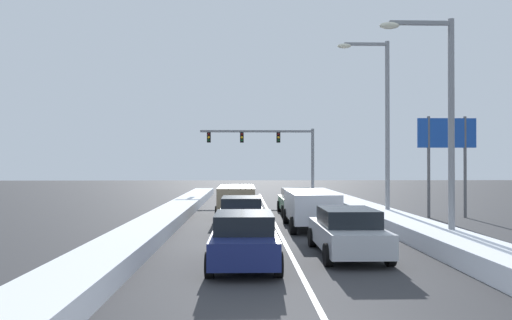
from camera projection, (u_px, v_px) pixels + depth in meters
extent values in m
plane|color=#333335|center=(276.00, 227.00, 21.35)|extent=(120.00, 120.00, 0.00)
cube|color=silver|center=(272.00, 218.00, 24.90)|extent=(0.14, 39.05, 0.01)
cube|color=white|center=(369.00, 212.00, 25.04)|extent=(1.85, 39.05, 0.61)
cube|color=white|center=(174.00, 213.00, 24.76)|extent=(1.73, 39.05, 0.58)
cube|color=#B7BABF|center=(347.00, 236.00, 14.65)|extent=(1.82, 4.50, 0.70)
cube|color=black|center=(348.00, 217.00, 14.50)|extent=(1.64, 2.20, 0.55)
cube|color=red|center=(340.00, 244.00, 12.43)|extent=(0.24, 0.08, 0.14)
cube|color=red|center=(390.00, 244.00, 12.47)|extent=(0.24, 0.08, 0.14)
cylinder|color=black|center=(312.00, 237.00, 16.17)|extent=(0.22, 0.66, 0.66)
cylinder|color=black|center=(362.00, 237.00, 16.22)|extent=(0.22, 0.66, 0.66)
cylinder|color=black|center=(328.00, 255.00, 13.07)|extent=(0.22, 0.66, 0.66)
cylinder|color=black|center=(390.00, 254.00, 13.12)|extent=(0.22, 0.66, 0.66)
cube|color=silver|center=(310.00, 205.00, 20.73)|extent=(1.95, 4.90, 1.25)
cube|color=black|center=(319.00, 204.00, 18.32)|extent=(1.56, 0.06, 0.55)
cube|color=red|center=(300.00, 213.00, 18.31)|extent=(0.20, 0.08, 0.28)
cube|color=red|center=(338.00, 213.00, 18.35)|extent=(0.20, 0.08, 0.28)
cylinder|color=black|center=(286.00, 216.00, 22.39)|extent=(0.25, 0.74, 0.74)
cylinder|color=black|center=(325.00, 216.00, 22.45)|extent=(0.25, 0.74, 0.74)
cylinder|color=black|center=(293.00, 225.00, 19.00)|extent=(0.25, 0.74, 0.74)
cylinder|color=black|center=(339.00, 225.00, 19.05)|extent=(0.25, 0.74, 0.74)
cube|color=#1E5633|center=(296.00, 203.00, 26.68)|extent=(1.82, 4.50, 0.70)
cube|color=black|center=(297.00, 193.00, 26.54)|extent=(1.64, 2.20, 0.55)
cube|color=red|center=(288.00, 205.00, 24.46)|extent=(0.24, 0.08, 0.14)
cube|color=red|center=(314.00, 205.00, 24.50)|extent=(0.24, 0.08, 0.14)
cylinder|color=black|center=(279.00, 206.00, 28.20)|extent=(0.22, 0.66, 0.66)
cylinder|color=black|center=(308.00, 206.00, 28.25)|extent=(0.22, 0.66, 0.66)
cylinder|color=black|center=(283.00, 211.00, 25.11)|extent=(0.22, 0.66, 0.66)
cylinder|color=black|center=(316.00, 211.00, 25.15)|extent=(0.22, 0.66, 0.66)
cube|color=navy|center=(244.00, 243.00, 13.36)|extent=(1.82, 4.50, 0.70)
cube|color=black|center=(244.00, 222.00, 13.21)|extent=(1.64, 2.20, 0.55)
cube|color=red|center=(216.00, 253.00, 11.14)|extent=(0.24, 0.08, 0.14)
cube|color=red|center=(272.00, 253.00, 11.18)|extent=(0.24, 0.08, 0.14)
cylinder|color=black|center=(217.00, 244.00, 14.88)|extent=(0.22, 0.66, 0.66)
cylinder|color=black|center=(271.00, 244.00, 14.93)|extent=(0.22, 0.66, 0.66)
cylinder|color=black|center=(209.00, 265.00, 11.78)|extent=(0.22, 0.66, 0.66)
cylinder|color=black|center=(279.00, 264.00, 11.83)|extent=(0.22, 0.66, 0.66)
cube|color=slate|center=(241.00, 217.00, 19.74)|extent=(1.82, 4.50, 0.70)
cube|color=black|center=(241.00, 203.00, 19.60)|extent=(1.64, 2.20, 0.55)
cube|color=red|center=(223.00, 221.00, 17.53)|extent=(0.24, 0.08, 0.14)
cube|color=red|center=(259.00, 221.00, 17.56)|extent=(0.24, 0.08, 0.14)
cylinder|color=black|center=(222.00, 220.00, 21.27)|extent=(0.22, 0.66, 0.66)
cylinder|color=black|center=(261.00, 220.00, 21.31)|extent=(0.22, 0.66, 0.66)
cylinder|color=black|center=(219.00, 229.00, 18.17)|extent=(0.22, 0.66, 0.66)
cylinder|color=black|center=(264.00, 229.00, 18.21)|extent=(0.22, 0.66, 0.66)
cube|color=#937F60|center=(237.00, 198.00, 25.55)|extent=(1.95, 4.90, 1.25)
cube|color=black|center=(236.00, 196.00, 23.14)|extent=(1.56, 0.06, 0.55)
cube|color=red|center=(220.00, 203.00, 23.13)|extent=(0.20, 0.08, 0.28)
cube|color=red|center=(251.00, 203.00, 23.17)|extent=(0.20, 0.08, 0.28)
cylinder|color=black|center=(221.00, 207.00, 27.22)|extent=(0.25, 0.74, 0.74)
cylinder|color=black|center=(253.00, 207.00, 27.27)|extent=(0.25, 0.74, 0.74)
cylinder|color=black|center=(218.00, 213.00, 23.82)|extent=(0.25, 0.74, 0.74)
cylinder|color=black|center=(254.00, 213.00, 23.87)|extent=(0.25, 0.74, 0.74)
cylinder|color=slate|center=(313.00, 162.00, 42.80)|extent=(0.28, 0.28, 6.20)
cube|color=slate|center=(257.00, 131.00, 42.69)|extent=(10.46, 0.20, 0.20)
cube|color=black|center=(278.00, 138.00, 42.73)|extent=(0.34, 0.34, 0.95)
sphere|color=#4C0A0A|center=(279.00, 134.00, 42.55)|extent=(0.22, 0.22, 0.22)
sphere|color=#F2AD14|center=(279.00, 137.00, 42.55)|extent=(0.22, 0.22, 0.22)
sphere|color=#0C3819|center=(279.00, 140.00, 42.54)|extent=(0.22, 0.22, 0.22)
cube|color=black|center=(242.00, 137.00, 42.64)|extent=(0.34, 0.34, 0.95)
sphere|color=#4C0A0A|center=(242.00, 134.00, 42.46)|extent=(0.22, 0.22, 0.22)
sphere|color=#F2AD14|center=(242.00, 137.00, 42.46)|extent=(0.22, 0.22, 0.22)
sphere|color=#0C3819|center=(242.00, 140.00, 42.45)|extent=(0.22, 0.22, 0.22)
cube|color=black|center=(209.00, 137.00, 42.56)|extent=(0.34, 0.34, 0.95)
sphere|color=#4C0A0A|center=(209.00, 134.00, 42.38)|extent=(0.22, 0.22, 0.22)
sphere|color=#F2AD14|center=(209.00, 137.00, 42.38)|extent=(0.22, 0.22, 0.22)
sphere|color=#0C3819|center=(209.00, 140.00, 42.37)|extent=(0.22, 0.22, 0.22)
cylinder|color=gray|center=(451.00, 133.00, 16.22)|extent=(0.22, 0.22, 8.05)
cube|color=gray|center=(420.00, 23.00, 16.22)|extent=(2.20, 0.14, 0.14)
ellipsoid|color=#EAE5C6|center=(389.00, 26.00, 16.19)|extent=(0.70, 0.36, 0.24)
cylinder|color=gray|center=(387.00, 131.00, 23.32)|extent=(0.22, 0.22, 9.16)
cube|color=gray|center=(366.00, 44.00, 23.33)|extent=(2.20, 0.14, 0.14)
ellipsoid|color=#EAE5C6|center=(344.00, 46.00, 23.30)|extent=(0.70, 0.36, 0.24)
cylinder|color=#59595B|center=(429.00, 167.00, 24.91)|extent=(0.16, 0.16, 5.50)
cylinder|color=#59595B|center=(465.00, 167.00, 24.96)|extent=(0.16, 0.16, 5.50)
cube|color=#1947A5|center=(447.00, 133.00, 24.95)|extent=(3.20, 0.12, 1.60)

